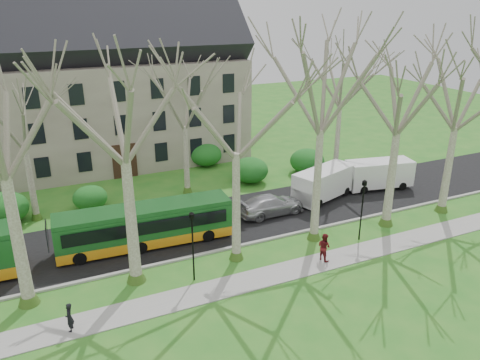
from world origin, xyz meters
name	(u,v)px	position (x,y,z in m)	size (l,w,h in m)	color
ground	(275,251)	(0.00, 0.00, 0.00)	(120.00, 120.00, 0.00)	#287220
sidewalk	(295,269)	(0.00, -2.50, 0.03)	(70.00, 2.00, 0.06)	gray
road	(240,218)	(0.00, 5.50, 0.03)	(80.00, 8.00, 0.06)	black
curb	(265,240)	(0.00, 1.50, 0.07)	(80.00, 0.25, 0.14)	#A5A39E
building	(106,81)	(-6.00, 24.00, 8.07)	(26.50, 12.20, 16.00)	gray
tree_row_verge	(276,148)	(0.00, 0.30, 7.00)	(49.00, 7.00, 14.00)	gray
tree_row_far	(197,126)	(-1.33, 11.00, 6.00)	(33.00, 7.00, 12.00)	gray
lamp_row	(284,222)	(0.00, -1.00, 2.57)	(36.22, 0.22, 4.30)	black
hedges	(150,179)	(-4.67, 14.00, 1.00)	(30.60, 8.60, 2.00)	#17531B
bus_follow	(145,225)	(-7.48, 4.34, 1.49)	(11.41, 2.38, 2.85)	#17511E
sedan	(271,205)	(2.39, 5.09, 0.82)	(2.13, 5.24, 1.52)	#B2B3B7
van_a	(324,184)	(7.79, 5.98, 1.33)	(5.83, 2.12, 2.55)	white
van_b	(379,175)	(13.41, 5.91, 1.30)	(5.70, 2.07, 2.49)	white
pedestrian_a	(69,317)	(-13.09, -2.77, 0.83)	(0.56, 0.37, 1.54)	black
pedestrian_b	(324,247)	(2.18, -2.31, 0.97)	(0.88, 0.69, 1.82)	maroon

